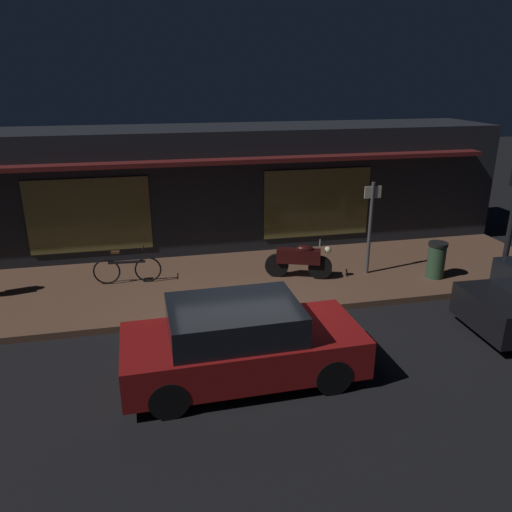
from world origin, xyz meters
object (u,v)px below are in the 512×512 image
at_px(bicycle_parked, 127,269).
at_px(parked_car_near, 241,342).
at_px(sign_post, 370,223).
at_px(trash_bin, 436,260).
at_px(motorcycle, 300,259).

distance_m(bicycle_parked, parked_car_near, 4.90).
xyz_separation_m(sign_post, trash_bin, (1.57, -0.66, -0.89)).
height_order(motorcycle, trash_bin, motorcycle).
xyz_separation_m(bicycle_parked, sign_post, (6.09, -0.66, 1.00)).
distance_m(bicycle_parked, sign_post, 6.21).
bearing_deg(parked_car_near, sign_post, 42.96).
bearing_deg(bicycle_parked, motorcycle, -7.90).
distance_m(trash_bin, parked_car_near, 6.49).
height_order(bicycle_parked, parked_car_near, parked_car_near).
relative_size(motorcycle, trash_bin, 1.76).
bearing_deg(trash_bin, motorcycle, 167.95).
height_order(sign_post, parked_car_near, sign_post).
relative_size(bicycle_parked, parked_car_near, 0.40).
bearing_deg(trash_bin, parked_car_near, -150.88).
relative_size(motorcycle, bicycle_parked, 0.99).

